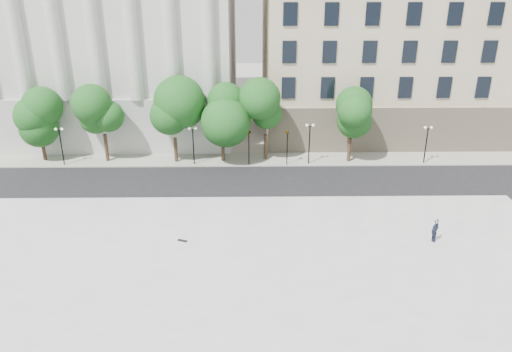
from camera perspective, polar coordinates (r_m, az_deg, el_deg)
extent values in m
plane|color=#B6B4AC|center=(30.65, -0.63, -14.42)|extent=(160.00, 160.00, 0.00)
cube|color=silver|center=(32.96, -0.65, -10.95)|extent=(44.00, 22.00, 0.45)
cube|color=black|center=(46.27, -0.71, -0.78)|extent=(60.00, 8.00, 0.02)
cube|color=#A4A298|center=(51.81, -0.73, 1.93)|extent=(60.00, 4.00, 0.12)
cube|color=beige|center=(65.91, -16.44, 16.70)|extent=(30.00, 26.00, 25.00)
cube|color=beige|center=(66.96, 17.20, 14.97)|extent=(36.00, 26.00, 21.00)
cylinder|color=black|center=(49.62, -0.82, 3.05)|extent=(0.10, 0.10, 3.50)
imported|color=black|center=(48.96, -0.83, 5.35)|extent=(1.02, 1.67, 0.67)
cylinder|color=black|center=(49.77, 3.58, 3.06)|extent=(0.10, 0.10, 3.50)
imported|color=black|center=(49.11, 3.64, 5.32)|extent=(0.88, 1.54, 0.62)
imported|color=black|center=(37.92, 19.62, -6.74)|extent=(1.47, 1.76, 0.46)
cube|color=black|center=(36.27, -8.42, -7.31)|extent=(0.72, 0.42, 0.07)
cylinder|color=#382619|center=(55.59, -23.10, 2.83)|extent=(0.36, 0.36, 2.50)
sphere|color=#164614|center=(54.63, -23.65, 6.17)|extent=(3.74, 3.74, 3.74)
cylinder|color=#382619|center=(53.08, -16.72, 3.07)|extent=(0.36, 0.36, 2.93)
sphere|color=#164614|center=(51.94, -17.22, 7.20)|extent=(3.62, 3.62, 3.62)
cylinder|color=#382619|center=(51.38, -9.15, 2.93)|extent=(0.36, 0.36, 2.62)
sphere|color=#164614|center=(50.30, -9.40, 6.74)|extent=(4.54, 4.54, 4.54)
cylinder|color=#382619|center=(50.94, -3.80, 3.30)|extent=(0.36, 0.36, 3.10)
sphere|color=#164614|center=(49.70, -3.93, 7.87)|extent=(4.20, 4.20, 4.20)
cylinder|color=#382619|center=(51.42, 1.09, 3.31)|extent=(0.36, 0.36, 2.73)
sphere|color=#164614|center=(50.31, 1.13, 7.28)|extent=(3.78, 3.78, 3.78)
cylinder|color=#382619|center=(51.68, 10.59, 2.93)|extent=(0.36, 0.36, 2.58)
sphere|color=#164614|center=(50.62, 10.88, 6.65)|extent=(4.00, 4.00, 4.00)
cylinder|color=black|center=(53.25, -21.31, 2.98)|extent=(0.12, 0.12, 3.75)
cube|color=black|center=(52.69, -21.60, 4.90)|extent=(0.60, 0.06, 0.06)
sphere|color=white|center=(52.77, -21.92, 4.99)|extent=(0.28, 0.28, 0.28)
sphere|color=white|center=(52.56, -21.31, 5.01)|extent=(0.28, 0.28, 0.28)
cylinder|color=black|center=(50.18, -7.16, 3.25)|extent=(0.12, 0.12, 3.76)
cube|color=black|center=(49.58, -7.27, 5.30)|extent=(0.60, 0.06, 0.06)
sphere|color=white|center=(49.59, -7.62, 5.40)|extent=(0.28, 0.28, 0.28)
sphere|color=white|center=(49.52, -6.93, 5.41)|extent=(0.28, 0.28, 0.28)
cylinder|color=black|center=(50.17, 6.10, 3.47)|extent=(0.12, 0.12, 4.03)
cube|color=black|center=(49.55, 6.20, 5.67)|extent=(0.60, 0.06, 0.06)
sphere|color=white|center=(49.48, 5.86, 5.78)|extent=(0.28, 0.28, 0.28)
sphere|color=white|center=(49.55, 6.55, 5.78)|extent=(0.28, 0.28, 0.28)
cylinder|color=black|center=(52.91, 18.83, 3.21)|extent=(0.12, 0.12, 3.75)
cube|color=black|center=(52.35, 19.09, 5.14)|extent=(0.60, 0.06, 0.06)
sphere|color=white|center=(52.22, 18.79, 5.25)|extent=(0.28, 0.28, 0.28)
sphere|color=white|center=(52.43, 19.41, 5.24)|extent=(0.28, 0.28, 0.28)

